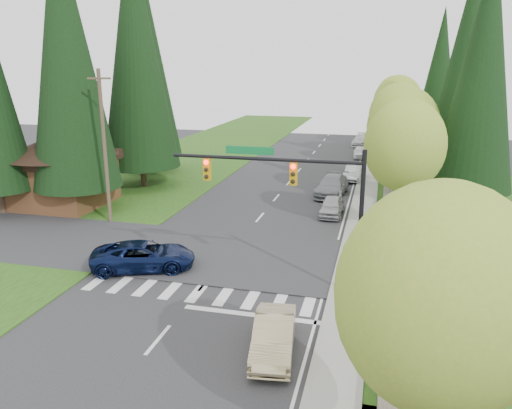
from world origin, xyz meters
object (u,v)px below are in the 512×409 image
at_px(parked_car_c, 354,173).
at_px(parked_car_d, 360,152).
at_px(sedan_champagne, 274,336).
at_px(parked_car_b, 332,186).
at_px(parked_car_a, 332,206).
at_px(parked_car_e, 362,140).
at_px(suv_navy, 143,256).

xyz_separation_m(parked_car_c, parked_car_d, (0.00, 11.66, -0.05)).
distance_m(sedan_champagne, parked_car_b, 23.64).
relative_size(parked_car_a, parked_car_e, 0.75).
distance_m(parked_car_b, parked_car_c, 6.28).
bearing_deg(parked_car_b, parked_car_d, 89.74).
bearing_deg(parked_car_e, parked_car_d, -83.19).
height_order(sedan_champagne, parked_car_b, parked_car_b).
height_order(sedan_champagne, parked_car_c, parked_car_c).
distance_m(suv_navy, parked_car_b, 19.34).
xyz_separation_m(suv_navy, parked_car_b, (7.86, 17.67, 0.06)).
bearing_deg(parked_car_c, parked_car_a, -88.76).
height_order(sedan_champagne, parked_car_e, parked_car_e).
relative_size(parked_car_a, parked_car_c, 0.91).
relative_size(suv_navy, parked_car_a, 1.36).
bearing_deg(suv_navy, parked_car_d, -35.03).
distance_m(parked_car_b, parked_car_d, 17.83).
height_order(suv_navy, parked_car_c, suv_navy).
bearing_deg(parked_car_a, parked_car_c, 86.56).
distance_m(suv_navy, parked_car_e, 45.30).
bearing_deg(parked_car_a, parked_car_e, 89.63).
xyz_separation_m(sedan_champagne, parked_car_c, (1.10, 29.76, 0.01)).
distance_m(parked_car_a, parked_car_c, 11.77).
distance_m(sedan_champagne, suv_navy, 10.11).
height_order(parked_car_d, parked_car_e, parked_car_e).
bearing_deg(parked_car_d, parked_car_b, -97.44).
bearing_deg(parked_car_a, sedan_champagne, -90.28).
height_order(parked_car_c, parked_car_e, parked_car_e).
distance_m(parked_car_a, parked_car_e, 32.35).
xyz_separation_m(parked_car_b, parked_car_d, (1.40, 17.78, -0.14)).
xyz_separation_m(parked_car_c, parked_car_e, (-0.28, 20.61, 0.05)).
xyz_separation_m(sedan_champagne, parked_car_d, (1.10, 41.42, -0.03)).
bearing_deg(parked_car_e, parked_car_c, -84.21).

